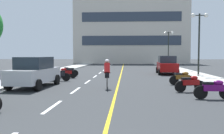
{
  "coord_description": "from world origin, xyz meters",
  "views": [
    {
      "loc": [
        0.77,
        -2.5,
        1.98
      ],
      "look_at": [
        -0.26,
        14.38,
        1.05
      ],
      "focal_mm": 37.19,
      "sensor_mm": 36.0,
      "label": 1
    }
  ],
  "objects_px": {
    "street_lamp_far": "(169,41)",
    "parked_car_near": "(35,72)",
    "parked_car_mid": "(167,65)",
    "motorcycle_2": "(214,89)",
    "motorcycle_7": "(69,71)",
    "street_lamp_mid": "(199,30)",
    "motorcycle_5": "(58,75)",
    "motorcycle_4": "(182,78)",
    "motorcycle_3": "(190,83)",
    "motorcycle_6": "(66,73)",
    "cyclist_rider": "(107,73)"
  },
  "relations": [
    {
      "from": "motorcycle_2",
      "to": "motorcycle_3",
      "type": "relative_size",
      "value": 1.01
    },
    {
      "from": "motorcycle_3",
      "to": "motorcycle_7",
      "type": "xyz_separation_m",
      "value": [
        -8.46,
        7.91,
        0.0
      ]
    },
    {
      "from": "parked_car_mid",
      "to": "motorcycle_4",
      "type": "distance_m",
      "value": 8.36
    },
    {
      "from": "parked_car_mid",
      "to": "motorcycle_3",
      "type": "relative_size",
      "value": 2.55
    },
    {
      "from": "street_lamp_mid",
      "to": "parked_car_near",
      "type": "bearing_deg",
      "value": -149.57
    },
    {
      "from": "street_lamp_mid",
      "to": "motorcycle_6",
      "type": "height_order",
      "value": "street_lamp_mid"
    },
    {
      "from": "street_lamp_mid",
      "to": "cyclist_rider",
      "type": "bearing_deg",
      "value": -135.07
    },
    {
      "from": "parked_car_near",
      "to": "motorcycle_2",
      "type": "bearing_deg",
      "value": -19.24
    },
    {
      "from": "motorcycle_3",
      "to": "cyclist_rider",
      "type": "bearing_deg",
      "value": 168.81
    },
    {
      "from": "motorcycle_2",
      "to": "motorcycle_3",
      "type": "bearing_deg",
      "value": 103.62
    },
    {
      "from": "motorcycle_6",
      "to": "motorcycle_5",
      "type": "bearing_deg",
      "value": -91.56
    },
    {
      "from": "motorcycle_4",
      "to": "motorcycle_7",
      "type": "distance_m",
      "value": 10.08
    },
    {
      "from": "motorcycle_7",
      "to": "motorcycle_2",
      "type": "bearing_deg",
      "value": -47.85
    },
    {
      "from": "street_lamp_mid",
      "to": "street_lamp_far",
      "type": "height_order",
      "value": "street_lamp_mid"
    },
    {
      "from": "parked_car_mid",
      "to": "motorcycle_7",
      "type": "relative_size",
      "value": 2.52
    },
    {
      "from": "motorcycle_5",
      "to": "motorcycle_7",
      "type": "height_order",
      "value": "same"
    },
    {
      "from": "motorcycle_5",
      "to": "motorcycle_7",
      "type": "distance_m",
      "value": 3.51
    },
    {
      "from": "street_lamp_mid",
      "to": "parked_car_mid",
      "type": "bearing_deg",
      "value": 126.17
    },
    {
      "from": "motorcycle_7",
      "to": "parked_car_mid",
      "type": "bearing_deg",
      "value": 19.76
    },
    {
      "from": "parked_car_near",
      "to": "cyclist_rider",
      "type": "height_order",
      "value": "parked_car_near"
    },
    {
      "from": "motorcycle_4",
      "to": "motorcycle_6",
      "type": "bearing_deg",
      "value": 157.92
    },
    {
      "from": "street_lamp_far",
      "to": "parked_car_mid",
      "type": "xyz_separation_m",
      "value": [
        -2.36,
        -12.48,
        -3.06
      ]
    },
    {
      "from": "street_lamp_far",
      "to": "motorcycle_4",
      "type": "height_order",
      "value": "street_lamp_far"
    },
    {
      "from": "street_lamp_far",
      "to": "motorcycle_7",
      "type": "xyz_separation_m",
      "value": [
        -11.53,
        -15.77,
        -3.51
      ]
    },
    {
      "from": "motorcycle_7",
      "to": "cyclist_rider",
      "type": "bearing_deg",
      "value": -60.32
    },
    {
      "from": "parked_car_near",
      "to": "motorcycle_2",
      "type": "height_order",
      "value": "parked_car_near"
    },
    {
      "from": "motorcycle_7",
      "to": "motorcycle_6",
      "type": "bearing_deg",
      "value": -83.4
    },
    {
      "from": "parked_car_mid",
      "to": "motorcycle_2",
      "type": "relative_size",
      "value": 2.52
    },
    {
      "from": "motorcycle_3",
      "to": "motorcycle_4",
      "type": "relative_size",
      "value": 0.99
    },
    {
      "from": "street_lamp_mid",
      "to": "motorcycle_2",
      "type": "distance_m",
      "value": 11.04
    },
    {
      "from": "parked_car_near",
      "to": "motorcycle_3",
      "type": "distance_m",
      "value": 8.97
    },
    {
      "from": "parked_car_mid",
      "to": "motorcycle_4",
      "type": "height_order",
      "value": "parked_car_mid"
    },
    {
      "from": "motorcycle_2",
      "to": "motorcycle_7",
      "type": "xyz_separation_m",
      "value": [
        -8.93,
        9.87,
        0.0
      ]
    },
    {
      "from": "parked_car_near",
      "to": "motorcycle_2",
      "type": "xyz_separation_m",
      "value": [
        9.33,
        -3.26,
        -0.44
      ]
    },
    {
      "from": "motorcycle_4",
      "to": "cyclist_rider",
      "type": "height_order",
      "value": "cyclist_rider"
    },
    {
      "from": "street_lamp_far",
      "to": "parked_car_near",
      "type": "distance_m",
      "value": 25.55
    },
    {
      "from": "motorcycle_5",
      "to": "parked_car_mid",
      "type": "bearing_deg",
      "value": 36.95
    },
    {
      "from": "motorcycle_3",
      "to": "motorcycle_6",
      "type": "xyz_separation_m",
      "value": [
        -8.28,
        6.34,
        0.0
      ]
    },
    {
      "from": "street_lamp_far",
      "to": "motorcycle_2",
      "type": "bearing_deg",
      "value": -95.79
    },
    {
      "from": "parked_car_mid",
      "to": "motorcycle_5",
      "type": "height_order",
      "value": "parked_car_mid"
    },
    {
      "from": "motorcycle_3",
      "to": "cyclist_rider",
      "type": "xyz_separation_m",
      "value": [
        -4.45,
        0.88,
        0.41
      ]
    },
    {
      "from": "parked_car_mid",
      "to": "motorcycle_5",
      "type": "relative_size",
      "value": 2.52
    },
    {
      "from": "motorcycle_4",
      "to": "motorcycle_7",
      "type": "xyz_separation_m",
      "value": [
        -8.73,
        5.05,
        0.0
      ]
    },
    {
      "from": "street_lamp_mid",
      "to": "motorcycle_2",
      "type": "xyz_separation_m",
      "value": [
        -2.43,
        -10.17,
        -3.55
      ]
    },
    {
      "from": "parked_car_mid",
      "to": "motorcycle_2",
      "type": "xyz_separation_m",
      "value": [
        -0.24,
        -13.16,
        -0.44
      ]
    },
    {
      "from": "cyclist_rider",
      "to": "parked_car_near",
      "type": "bearing_deg",
      "value": 174.49
    },
    {
      "from": "motorcycle_4",
      "to": "motorcycle_7",
      "type": "relative_size",
      "value": 1.0
    },
    {
      "from": "street_lamp_far",
      "to": "cyclist_rider",
      "type": "height_order",
      "value": "street_lamp_far"
    },
    {
      "from": "motorcycle_6",
      "to": "motorcycle_7",
      "type": "xyz_separation_m",
      "value": [
        -0.18,
        1.58,
        0.0
      ]
    },
    {
      "from": "motorcycle_7",
      "to": "street_lamp_far",
      "type": "bearing_deg",
      "value": 53.83
    }
  ]
}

